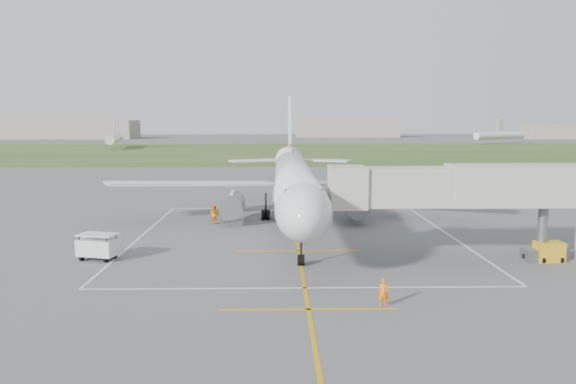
{
  "coord_description": "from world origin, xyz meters",
  "views": [
    {
      "loc": [
        -1.76,
        -54.03,
        10.49
      ],
      "look_at": [
        -0.72,
        -4.0,
        4.0
      ],
      "focal_mm": 35.0,
      "sensor_mm": 36.0,
      "label": 1
    }
  ],
  "objects_px": {
    "airliner": "(294,182)",
    "baggage_cart": "(98,246)",
    "jet_bridge": "(514,198)",
    "gpu_unit": "(549,252)",
    "ramp_worker_nose": "(384,293)",
    "ramp_worker_wing": "(214,214)"
  },
  "relations": [
    {
      "from": "airliner",
      "to": "baggage_cart",
      "type": "distance_m",
      "value": 20.43
    },
    {
      "from": "jet_bridge",
      "to": "gpu_unit",
      "type": "distance_m",
      "value": 4.89
    },
    {
      "from": "gpu_unit",
      "to": "ramp_worker_nose",
      "type": "bearing_deg",
      "value": -146.64
    },
    {
      "from": "baggage_cart",
      "to": "ramp_worker_nose",
      "type": "xyz_separation_m",
      "value": [
        19.45,
        -11.11,
        -0.19
      ]
    },
    {
      "from": "baggage_cart",
      "to": "ramp_worker_wing",
      "type": "relative_size",
      "value": 1.64
    },
    {
      "from": "gpu_unit",
      "to": "baggage_cart",
      "type": "relative_size",
      "value": 0.63
    },
    {
      "from": "jet_bridge",
      "to": "ramp_worker_wing",
      "type": "distance_m",
      "value": 28.63
    },
    {
      "from": "ramp_worker_nose",
      "to": "ramp_worker_wing",
      "type": "height_order",
      "value": "ramp_worker_wing"
    },
    {
      "from": "jet_bridge",
      "to": "gpu_unit",
      "type": "height_order",
      "value": "jet_bridge"
    },
    {
      "from": "ramp_worker_nose",
      "to": "jet_bridge",
      "type": "bearing_deg",
      "value": 48.86
    },
    {
      "from": "gpu_unit",
      "to": "baggage_cart",
      "type": "bearing_deg",
      "value": 176.5
    },
    {
      "from": "jet_bridge",
      "to": "gpu_unit",
      "type": "xyz_separation_m",
      "value": [
        2.78,
        -0.19,
        -4.02
      ]
    },
    {
      "from": "gpu_unit",
      "to": "baggage_cart",
      "type": "distance_m",
      "value": 33.72
    },
    {
      "from": "gpu_unit",
      "to": "ramp_worker_nose",
      "type": "relative_size",
      "value": 1.23
    },
    {
      "from": "jet_bridge",
      "to": "gpu_unit",
      "type": "relative_size",
      "value": 11.71
    },
    {
      "from": "airliner",
      "to": "ramp_worker_wing",
      "type": "distance_m",
      "value": 8.83
    },
    {
      "from": "jet_bridge",
      "to": "baggage_cart",
      "type": "xyz_separation_m",
      "value": [
        -30.91,
        1.01,
        -3.74
      ]
    },
    {
      "from": "baggage_cart",
      "to": "airliner",
      "type": "bearing_deg",
      "value": 55.93
    },
    {
      "from": "ramp_worker_nose",
      "to": "gpu_unit",
      "type": "bearing_deg",
      "value": 42.3
    },
    {
      "from": "ramp_worker_wing",
      "to": "gpu_unit",
      "type": "bearing_deg",
      "value": 179.09
    },
    {
      "from": "ramp_worker_nose",
      "to": "ramp_worker_wing",
      "type": "relative_size",
      "value": 0.85
    },
    {
      "from": "airliner",
      "to": "ramp_worker_nose",
      "type": "relative_size",
      "value": 28.69
    }
  ]
}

